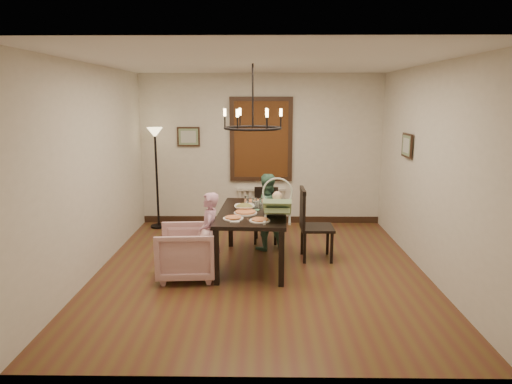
{
  "coord_description": "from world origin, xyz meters",
  "views": [
    {
      "loc": [
        0.02,
        -6.01,
        2.34
      ],
      "look_at": [
        -0.06,
        0.29,
        1.05
      ],
      "focal_mm": 32.0,
      "sensor_mm": 36.0,
      "label": 1
    }
  ],
  "objects_px": {
    "baby_bouncer": "(277,206)",
    "elderly_woman": "(210,241)",
    "chair_far": "(266,215)",
    "seated_man": "(266,218)",
    "chair_right": "(317,224)",
    "drinking_glass": "(255,203)",
    "dining_table": "(253,217)",
    "armchair": "(186,252)",
    "floor_lamp": "(157,179)"
  },
  "relations": [
    {
      "from": "dining_table",
      "to": "drinking_glass",
      "type": "distance_m",
      "value": 0.24
    },
    {
      "from": "drinking_glass",
      "to": "floor_lamp",
      "type": "distance_m",
      "value": 2.51
    },
    {
      "from": "dining_table",
      "to": "chair_right",
      "type": "relative_size",
      "value": 1.59
    },
    {
      "from": "seated_man",
      "to": "drinking_glass",
      "type": "distance_m",
      "value": 0.64
    },
    {
      "from": "elderly_woman",
      "to": "drinking_glass",
      "type": "height_order",
      "value": "drinking_glass"
    },
    {
      "from": "seated_man",
      "to": "elderly_woman",
      "type": "bearing_deg",
      "value": 39.38
    },
    {
      "from": "armchair",
      "to": "drinking_glass",
      "type": "relative_size",
      "value": 4.94
    },
    {
      "from": "dining_table",
      "to": "baby_bouncer",
      "type": "bearing_deg",
      "value": -52.13
    },
    {
      "from": "dining_table",
      "to": "elderly_woman",
      "type": "height_order",
      "value": "elderly_woman"
    },
    {
      "from": "elderly_woman",
      "to": "floor_lamp",
      "type": "distance_m",
      "value": 2.67
    },
    {
      "from": "dining_table",
      "to": "armchair",
      "type": "height_order",
      "value": "dining_table"
    },
    {
      "from": "seated_man",
      "to": "baby_bouncer",
      "type": "xyz_separation_m",
      "value": [
        0.14,
        -1.14,
        0.48
      ]
    },
    {
      "from": "armchair",
      "to": "seated_man",
      "type": "height_order",
      "value": "seated_man"
    },
    {
      "from": "dining_table",
      "to": "drinking_glass",
      "type": "xyz_separation_m",
      "value": [
        0.02,
        0.18,
        0.16
      ]
    },
    {
      "from": "chair_right",
      "to": "baby_bouncer",
      "type": "relative_size",
      "value": 1.86
    },
    {
      "from": "drinking_glass",
      "to": "dining_table",
      "type": "bearing_deg",
      "value": -96.33
    },
    {
      "from": "dining_table",
      "to": "seated_man",
      "type": "bearing_deg",
      "value": 76.92
    },
    {
      "from": "seated_man",
      "to": "baby_bouncer",
      "type": "distance_m",
      "value": 1.25
    },
    {
      "from": "chair_far",
      "to": "elderly_woman",
      "type": "relative_size",
      "value": 0.96
    },
    {
      "from": "chair_far",
      "to": "drinking_glass",
      "type": "relative_size",
      "value": 5.8
    },
    {
      "from": "dining_table",
      "to": "elderly_woman",
      "type": "xyz_separation_m",
      "value": [
        -0.57,
        -0.42,
        -0.23
      ]
    },
    {
      "from": "dining_table",
      "to": "drinking_glass",
      "type": "height_order",
      "value": "drinking_glass"
    },
    {
      "from": "drinking_glass",
      "to": "floor_lamp",
      "type": "height_order",
      "value": "floor_lamp"
    },
    {
      "from": "floor_lamp",
      "to": "drinking_glass",
      "type": "bearing_deg",
      "value": -43.68
    },
    {
      "from": "baby_bouncer",
      "to": "dining_table",
      "type": "bearing_deg",
      "value": 128.05
    },
    {
      "from": "armchair",
      "to": "dining_table",
      "type": "bearing_deg",
      "value": 116.05
    },
    {
      "from": "chair_far",
      "to": "seated_man",
      "type": "distance_m",
      "value": 0.37
    },
    {
      "from": "chair_right",
      "to": "baby_bouncer",
      "type": "bearing_deg",
      "value": 138.17
    },
    {
      "from": "chair_far",
      "to": "elderly_woman",
      "type": "distance_m",
      "value": 1.65
    },
    {
      "from": "seated_man",
      "to": "baby_bouncer",
      "type": "bearing_deg",
      "value": 81.16
    },
    {
      "from": "chair_right",
      "to": "baby_bouncer",
      "type": "distance_m",
      "value": 1.02
    },
    {
      "from": "armchair",
      "to": "floor_lamp",
      "type": "distance_m",
      "value": 2.64
    },
    {
      "from": "baby_bouncer",
      "to": "elderly_woman",
      "type": "bearing_deg",
      "value": 179.91
    },
    {
      "from": "baby_bouncer",
      "to": "chair_right",
      "type": "bearing_deg",
      "value": 51.88
    },
    {
      "from": "armchair",
      "to": "elderly_woman",
      "type": "height_order",
      "value": "elderly_woman"
    },
    {
      "from": "elderly_woman",
      "to": "chair_far",
      "type": "bearing_deg",
      "value": 149.9
    },
    {
      "from": "floor_lamp",
      "to": "elderly_woman",
      "type": "bearing_deg",
      "value": -62.37
    },
    {
      "from": "armchair",
      "to": "floor_lamp",
      "type": "xyz_separation_m",
      "value": [
        -0.92,
        2.41,
        0.55
      ]
    },
    {
      "from": "chair_far",
      "to": "floor_lamp",
      "type": "distance_m",
      "value": 2.21
    },
    {
      "from": "armchair",
      "to": "chair_right",
      "type": "bearing_deg",
      "value": 108.07
    },
    {
      "from": "chair_right",
      "to": "floor_lamp",
      "type": "relative_size",
      "value": 0.6
    },
    {
      "from": "dining_table",
      "to": "chair_far",
      "type": "relative_size",
      "value": 1.91
    },
    {
      "from": "armchair",
      "to": "drinking_glass",
      "type": "distance_m",
      "value": 1.24
    },
    {
      "from": "elderly_woman",
      "to": "drinking_glass",
      "type": "xyz_separation_m",
      "value": [
        0.59,
        0.6,
        0.39
      ]
    },
    {
      "from": "armchair",
      "to": "drinking_glass",
      "type": "height_order",
      "value": "drinking_glass"
    },
    {
      "from": "elderly_woman",
      "to": "baby_bouncer",
      "type": "height_order",
      "value": "baby_bouncer"
    },
    {
      "from": "chair_far",
      "to": "floor_lamp",
      "type": "xyz_separation_m",
      "value": [
        -1.98,
        0.87,
        0.45
      ]
    },
    {
      "from": "seated_man",
      "to": "drinking_glass",
      "type": "relative_size",
      "value": 6.47
    },
    {
      "from": "dining_table",
      "to": "seated_man",
      "type": "distance_m",
      "value": 0.73
    },
    {
      "from": "elderly_woman",
      "to": "baby_bouncer",
      "type": "xyz_separation_m",
      "value": [
        0.9,
        -0.05,
        0.51
      ]
    }
  ]
}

